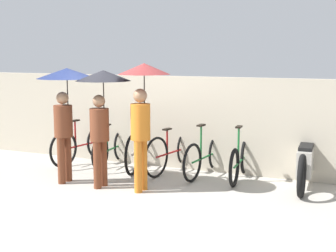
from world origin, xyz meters
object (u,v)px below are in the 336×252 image
object	(u,v)px
parked_bicycle_2	(140,149)
parked_bicycle_5	(240,160)
parked_bicycle_1	(111,148)
parked_bicycle_0	(82,144)
pedestrian_trailing	(143,96)
parked_bicycle_3	(173,151)
pedestrian_leading	(66,92)
parked_bicycle_4	(205,156)
motorcycle	(305,163)
pedestrian_center	(102,97)

from	to	relation	value
parked_bicycle_2	parked_bicycle_5	distance (m)	2.01
parked_bicycle_1	parked_bicycle_5	world-z (taller)	parked_bicycle_1
parked_bicycle_0	pedestrian_trailing	distance (m)	2.66
parked_bicycle_2	parked_bicycle_3	distance (m)	0.67
pedestrian_leading	parked_bicycle_0	bearing A→B (deg)	117.32
parked_bicycle_2	parked_bicycle_4	size ratio (longest dim) A/B	1.05
parked_bicycle_2	parked_bicycle_5	bearing A→B (deg)	-100.68
parked_bicycle_3	motorcycle	bearing A→B (deg)	-80.62
parked_bicycle_0	parked_bicycle_3	size ratio (longest dim) A/B	0.97
parked_bicycle_0	pedestrian_center	xyz separation A→B (m)	(1.31, -1.31, 1.13)
parked_bicycle_3	pedestrian_trailing	distance (m)	1.77
pedestrian_center	parked_bicycle_4	bearing A→B (deg)	47.98
parked_bicycle_5	motorcycle	xyz separation A→B (m)	(1.12, 0.07, 0.04)
pedestrian_center	pedestrian_trailing	bearing A→B (deg)	7.82
parked_bicycle_1	parked_bicycle_4	world-z (taller)	parked_bicycle_1
parked_bicycle_1	motorcycle	bearing A→B (deg)	-93.67
parked_bicycle_1	pedestrian_trailing	world-z (taller)	pedestrian_trailing
pedestrian_leading	motorcycle	bearing A→B (deg)	22.76
parked_bicycle_4	parked_bicycle_5	xyz separation A→B (m)	(0.67, -0.04, -0.02)
parked_bicycle_1	parked_bicycle_0	bearing A→B (deg)	90.18
parked_bicycle_0	motorcycle	size ratio (longest dim) A/B	0.84
parked_bicycle_3	pedestrian_trailing	xyz separation A→B (m)	(0.03, -1.33, 1.17)
parked_bicycle_2	motorcycle	size ratio (longest dim) A/B	0.86
motorcycle	parked_bicycle_1	bearing A→B (deg)	87.23
parked_bicycle_4	pedestrian_leading	bearing A→B (deg)	128.82
parked_bicycle_1	parked_bicycle_2	bearing A→B (deg)	-95.70
pedestrian_leading	pedestrian_center	distance (m)	0.73
pedestrian_trailing	parked_bicycle_2	bearing A→B (deg)	120.50
parked_bicycle_0	parked_bicycle_2	bearing A→B (deg)	-79.64
parked_bicycle_1	parked_bicycle_4	distance (m)	2.01
parked_bicycle_4	pedestrian_leading	distance (m)	2.77
parked_bicycle_0	pedestrian_leading	bearing A→B (deg)	-146.86
parked_bicycle_1	parked_bicycle_3	size ratio (longest dim) A/B	0.88
parked_bicycle_0	parked_bicycle_1	distance (m)	0.67
parked_bicycle_1	motorcycle	xyz separation A→B (m)	(3.79, 0.03, 0.04)
parked_bicycle_4	pedestrian_leading	xyz separation A→B (m)	(-2.09, -1.34, 1.22)
parked_bicycle_5	pedestrian_trailing	distance (m)	2.18
parked_bicycle_1	parked_bicycle_3	distance (m)	1.34
parked_bicycle_4	parked_bicycle_3	bearing A→B (deg)	93.06
parked_bicycle_4	parked_bicycle_0	bearing A→B (deg)	97.06
parked_bicycle_4	pedestrian_trailing	distance (m)	1.87
parked_bicycle_4	motorcycle	xyz separation A→B (m)	(1.79, 0.03, 0.03)
parked_bicycle_2	parked_bicycle_3	xyz separation A→B (m)	(0.67, 0.05, -0.01)
pedestrian_trailing	motorcycle	xyz separation A→B (m)	(2.42, 1.33, -1.16)
parked_bicycle_5	parked_bicycle_0	bearing A→B (deg)	86.66
parked_bicycle_0	motorcycle	bearing A→B (deg)	-79.97
parked_bicycle_3	pedestrian_center	distance (m)	1.92
pedestrian_leading	pedestrian_trailing	size ratio (longest dim) A/B	0.96
parked_bicycle_2	motorcycle	distance (m)	3.13
parked_bicycle_0	parked_bicycle_3	xyz separation A→B (m)	(2.01, 0.08, 0.01)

